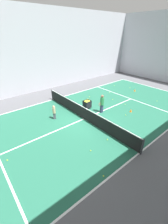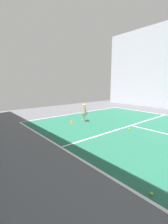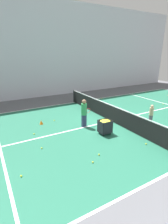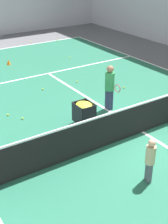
% 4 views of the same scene
% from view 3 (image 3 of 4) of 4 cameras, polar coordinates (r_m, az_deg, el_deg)
% --- Properties ---
extents(ground_plane, '(33.98, 33.98, 0.00)m').
position_cam_3_polar(ground_plane, '(11.13, 8.72, -2.93)').
color(ground_plane, '#5B5B60').
extents(court_playing_area, '(10.05, 23.25, 0.00)m').
position_cam_3_polar(court_playing_area, '(11.13, 8.72, -2.92)').
color(court_playing_area, '#23664C').
rests_on(court_playing_area, ground).
extents(line_sideline_right, '(0.10, 23.25, 0.00)m').
position_cam_3_polar(line_sideline_right, '(15.14, -3.15, 3.21)').
color(line_sideline_right, white).
rests_on(line_sideline_right, ground).
extents(line_service_far, '(10.05, 0.10, 0.00)m').
position_cam_3_polar(line_service_far, '(8.98, -25.81, -10.29)').
color(line_service_far, white).
rests_on(line_service_far, ground).
extents(line_centre_service, '(0.10, 12.79, 0.00)m').
position_cam_3_polar(line_centre_service, '(11.13, 8.72, -2.91)').
color(line_centre_service, white).
rests_on(line_centre_service, ground).
extents(hall_enclosure_right, '(0.15, 30.28, 8.59)m').
position_cam_3_polar(hall_enclosure_right, '(17.72, -8.79, 19.35)').
color(hall_enclosure_right, silver).
rests_on(hall_enclosure_right, ground).
extents(tennis_net, '(10.35, 0.10, 1.05)m').
position_cam_3_polar(tennis_net, '(10.94, 8.86, -0.28)').
color(tennis_net, '#2D2D33').
rests_on(tennis_net, ground).
extents(coach_at_net, '(0.36, 0.66, 1.63)m').
position_cam_3_polar(coach_at_net, '(9.88, 0.02, 0.21)').
color(coach_at_net, '#2D3351').
rests_on(coach_at_net, ground).
extents(child_midcourt, '(0.31, 0.31, 1.19)m').
position_cam_3_polar(child_midcourt, '(11.14, 21.12, -0.28)').
color(child_midcourt, '#4C4C56').
rests_on(child_midcourt, ground).
extents(ball_cart, '(0.54, 0.63, 0.78)m').
position_cam_3_polar(ball_cart, '(9.19, 6.89, -3.94)').
color(ball_cart, black).
rests_on(ball_cart, ground).
extents(training_cone_2, '(0.22, 0.22, 0.26)m').
position_cam_3_polar(training_cone_2, '(10.78, -13.79, -3.26)').
color(training_cone_2, orange).
rests_on(training_cone_2, ground).
extents(tennis_ball_1, '(0.07, 0.07, 0.07)m').
position_cam_3_polar(tennis_ball_1, '(16.35, 5.83, 4.44)').
color(tennis_ball_1, yellow).
rests_on(tennis_ball_1, ground).
extents(tennis_ball_2, '(0.07, 0.07, 0.07)m').
position_cam_3_polar(tennis_ball_2, '(15.89, 24.42, 2.39)').
color(tennis_ball_2, yellow).
rests_on(tennis_ball_2, ground).
extents(tennis_ball_4, '(0.07, 0.07, 0.07)m').
position_cam_3_polar(tennis_ball_4, '(6.81, -19.85, -19.05)').
color(tennis_ball_4, yellow).
rests_on(tennis_ball_4, ground).
extents(tennis_ball_6, '(0.07, 0.07, 0.07)m').
position_cam_3_polar(tennis_ball_6, '(8.80, 19.61, -9.79)').
color(tennis_ball_6, yellow).
rests_on(tennis_ball_6, ground).
extents(tennis_ball_8, '(0.07, 0.07, 0.07)m').
position_cam_3_polar(tennis_ball_8, '(19.97, 19.59, 6.10)').
color(tennis_ball_8, yellow).
rests_on(tennis_ball_8, ground).
extents(tennis_ball_11, '(0.07, 0.07, 0.07)m').
position_cam_3_polar(tennis_ball_11, '(7.11, 2.89, -16.01)').
color(tennis_ball_11, yellow).
rests_on(tennis_ball_11, ground).
extents(tennis_ball_12, '(0.07, 0.07, 0.07)m').
position_cam_3_polar(tennis_ball_12, '(9.62, -16.01, -6.88)').
color(tennis_ball_12, yellow).
rests_on(tennis_ball_12, ground).
extents(tennis_ball_13, '(0.07, 0.07, 0.07)m').
position_cam_3_polar(tennis_ball_13, '(13.73, 2.65, 1.70)').
color(tennis_ball_13, yellow).
rests_on(tennis_ball_13, ground).
extents(tennis_ball_14, '(0.07, 0.07, 0.07)m').
position_cam_3_polar(tennis_ball_14, '(8.21, -13.64, -11.36)').
color(tennis_ball_14, yellow).
rests_on(tennis_ball_14, ground).
extents(tennis_ball_16, '(0.07, 0.07, 0.07)m').
position_cam_3_polar(tennis_ball_16, '(14.62, 7.53, 2.63)').
color(tennis_ball_16, yellow).
rests_on(tennis_ball_16, ground).
extents(tennis_ball_17, '(0.07, 0.07, 0.07)m').
position_cam_3_polar(tennis_ball_17, '(11.17, -9.68, -2.70)').
color(tennis_ball_17, yellow).
rests_on(tennis_ball_17, ground).
extents(tennis_ball_19, '(0.07, 0.07, 0.07)m').
position_cam_3_polar(tennis_ball_19, '(7.56, 4.92, -13.67)').
color(tennis_ball_19, yellow).
rests_on(tennis_ball_19, ground).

